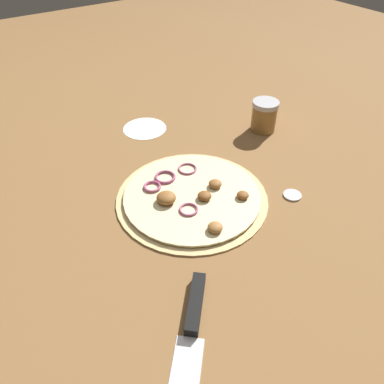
{
  "coord_description": "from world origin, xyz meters",
  "views": [
    {
      "loc": [
        0.32,
        0.47,
        0.5
      ],
      "look_at": [
        0.0,
        0.0,
        0.02
      ],
      "focal_mm": 35.0,
      "sensor_mm": 36.0,
      "label": 1
    }
  ],
  "objects_px": {
    "knife": "(190,340)",
    "loose_cap": "(292,194)",
    "pizza": "(192,196)",
    "spice_jar": "(264,116)"
  },
  "relations": [
    {
      "from": "spice_jar",
      "to": "loose_cap",
      "type": "xyz_separation_m",
      "value": [
        0.13,
        0.23,
        -0.04
      ]
    },
    {
      "from": "pizza",
      "to": "loose_cap",
      "type": "bearing_deg",
      "value": 148.04
    },
    {
      "from": "pizza",
      "to": "knife",
      "type": "relative_size",
      "value": 1.21
    },
    {
      "from": "knife",
      "to": "spice_jar",
      "type": "xyz_separation_m",
      "value": [
        -0.47,
        -0.37,
        0.03
      ]
    },
    {
      "from": "knife",
      "to": "loose_cap",
      "type": "xyz_separation_m",
      "value": [
        -0.35,
        -0.14,
        -0.0
      ]
    },
    {
      "from": "spice_jar",
      "to": "loose_cap",
      "type": "bearing_deg",
      "value": 60.78
    },
    {
      "from": "knife",
      "to": "loose_cap",
      "type": "bearing_deg",
      "value": 154.42
    },
    {
      "from": "knife",
      "to": "spice_jar",
      "type": "relative_size",
      "value": 3.21
    },
    {
      "from": "pizza",
      "to": "loose_cap",
      "type": "xyz_separation_m",
      "value": [
        -0.17,
        0.11,
        -0.0
      ]
    },
    {
      "from": "pizza",
      "to": "loose_cap",
      "type": "relative_size",
      "value": 8.29
    }
  ]
}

